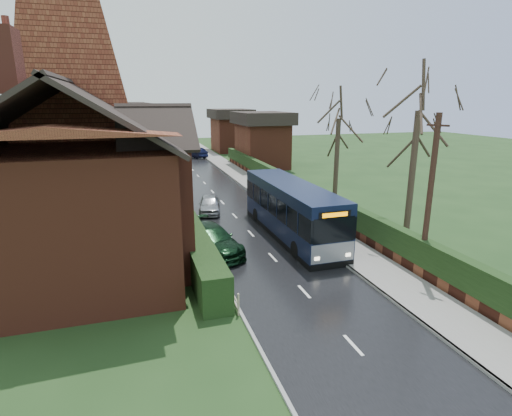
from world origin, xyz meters
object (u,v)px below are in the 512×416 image
object	(u,v)px
brick_house	(87,174)
telegraph_pole	(429,198)
bus	(291,211)
car_silver	(210,204)
car_green	(211,240)
bus_stop_sign	(314,203)

from	to	relation	value
brick_house	telegraph_pole	distance (m)	16.10
bus	brick_house	bearing A→B (deg)	-179.51
bus	car_silver	distance (m)	7.52
car_green	telegraph_pole	world-z (taller)	telegraph_pole
bus_stop_sign	car_green	bearing A→B (deg)	-155.32
bus_stop_sign	car_silver	bearing A→B (deg)	142.20
car_silver	bus	bearing A→B (deg)	-48.49
telegraph_pole	car_silver	bearing A→B (deg)	93.78
brick_house	bus_stop_sign	bearing A→B (deg)	4.08
car_silver	telegraph_pole	distance (m)	15.70
car_silver	bus_stop_sign	bearing A→B (deg)	-34.44
telegraph_pole	car_green	bearing A→B (deg)	121.80
bus	car_green	xyz separation A→B (m)	(-5.10, -1.27, -0.84)
bus	car_green	size ratio (longest dim) A/B	2.08
brick_house	car_green	distance (m)	6.97
bus_stop_sign	bus	bearing A→B (deg)	-149.22
car_green	bus	bearing A→B (deg)	0.11
car_green	bus_stop_sign	distance (m)	7.25
bus	telegraph_pole	xyz separation A→B (m)	(3.60, -7.06, 2.17)
brick_house	car_silver	xyz separation A→B (m)	(7.23, 6.65, -3.75)
bus	bus_stop_sign	xyz separation A→B (m)	(1.80, 0.74, 0.11)
brick_house	bus_stop_sign	world-z (taller)	brick_house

